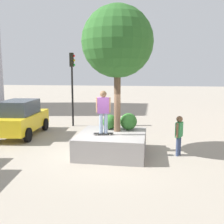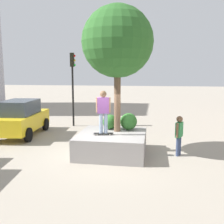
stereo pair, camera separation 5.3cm
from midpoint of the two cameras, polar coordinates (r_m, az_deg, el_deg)
ground_plane at (r=10.57m, az=-1.48°, el=-10.01°), size 120.00×120.00×0.00m
planter_ledge at (r=10.90m, az=0.14°, el=-6.99°), size 2.85×2.78×0.89m
plaza_tree at (r=10.96m, az=1.37°, el=15.28°), size 2.97×2.97×5.27m
boxwood_shrub at (r=11.54m, az=-0.33°, el=-2.18°), size 0.66×0.66×0.66m
hedge_clump at (r=11.39m, az=3.85°, el=-2.11°), size 0.75×0.75×0.75m
skateboard at (r=10.50m, az=-1.78°, el=-4.80°), size 0.37×0.83×0.07m
skateboarder at (r=10.31m, az=-1.80°, el=0.70°), size 0.27×0.58×1.73m
taxi_cab at (r=14.77m, az=-19.48°, el=-1.18°), size 4.34×2.29×1.95m
traffic_light_corner at (r=16.49m, az=-8.64°, el=7.73°), size 0.31×0.36×4.63m
bystander_watching at (r=10.89m, az=14.82°, el=-4.52°), size 0.52×0.35×1.66m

